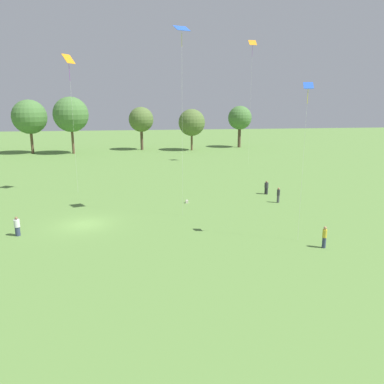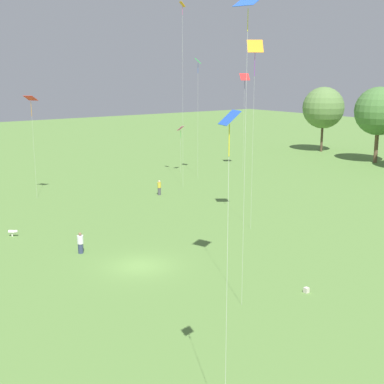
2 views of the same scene
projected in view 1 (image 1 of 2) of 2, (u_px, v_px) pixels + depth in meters
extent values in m
plane|color=#5B843D|center=(84.00, 224.00, 33.67)|extent=(240.00, 240.00, 0.00)
cylinder|color=brown|center=(32.00, 142.00, 80.28)|extent=(0.58, 0.58, 5.08)
sphere|color=#477538|center=(29.00, 117.00, 79.06)|extent=(7.19, 7.19, 7.19)
cylinder|color=brown|center=(73.00, 141.00, 79.91)|extent=(0.53, 0.53, 5.54)
sphere|color=#477538|center=(71.00, 114.00, 78.63)|extent=(7.33, 7.33, 7.33)
cylinder|color=brown|center=(142.00, 139.00, 86.59)|extent=(0.63, 0.63, 4.84)
sphere|color=#516B33|center=(141.00, 119.00, 85.53)|extent=(5.64, 5.64, 5.64)
cylinder|color=brown|center=(192.00, 141.00, 85.81)|extent=(0.46, 0.46, 4.05)
sphere|color=#516B33|center=(192.00, 123.00, 84.81)|extent=(6.04, 6.04, 6.04)
cylinder|color=brown|center=(239.00, 137.00, 91.59)|extent=(0.74, 0.74, 5.01)
sphere|color=#477538|center=(240.00, 118.00, 90.51)|extent=(5.67, 5.67, 5.67)
cylinder|color=#333D5B|center=(18.00, 231.00, 30.73)|extent=(0.47, 0.47, 0.75)
cylinder|color=white|center=(17.00, 223.00, 30.57)|extent=(0.55, 0.55, 0.64)
sphere|color=brown|center=(16.00, 218.00, 30.47)|extent=(0.24, 0.24, 0.24)
cylinder|color=#232328|center=(266.00, 191.00, 44.77)|extent=(0.52, 0.52, 0.76)
cylinder|color=#333338|center=(266.00, 185.00, 44.61)|extent=(0.61, 0.61, 0.63)
sphere|color=brown|center=(267.00, 182.00, 44.51)|extent=(0.24, 0.24, 0.24)
cylinder|color=#4C4C51|center=(278.00, 199.00, 40.93)|extent=(0.38, 0.38, 0.82)
cylinder|color=#333338|center=(278.00, 193.00, 40.77)|extent=(0.45, 0.45, 0.63)
sphere|color=#A87A56|center=(279.00, 189.00, 40.66)|extent=(0.24, 0.24, 0.24)
cylinder|color=#333D5B|center=(324.00, 243.00, 28.16)|extent=(0.38, 0.38, 0.82)
cylinder|color=gold|center=(325.00, 233.00, 27.99)|extent=(0.45, 0.45, 0.63)
sphere|color=#A87A56|center=(325.00, 228.00, 27.89)|extent=(0.24, 0.24, 0.24)
cube|color=blue|center=(308.00, 85.00, 27.05)|extent=(0.83, 0.73, 0.48)
cylinder|color=yellow|center=(308.00, 96.00, 27.22)|extent=(0.04, 0.04, 1.08)
cylinder|color=silver|center=(303.00, 167.00, 28.43)|extent=(0.01, 0.01, 11.89)
cube|color=blue|center=(182.00, 28.00, 32.47)|extent=(1.53, 1.45, 0.58)
cylinder|color=yellow|center=(182.00, 40.00, 32.69)|extent=(0.04, 0.04, 1.14)
cylinder|color=silver|center=(182.00, 127.00, 34.44)|extent=(0.01, 0.01, 16.98)
cube|color=orange|center=(68.00, 59.00, 41.88)|extent=(1.40, 1.53, 1.04)
cylinder|color=purple|center=(69.00, 72.00, 42.20)|extent=(0.04, 0.04, 2.01)
cylinder|color=silver|center=(74.00, 129.00, 43.67)|extent=(0.01, 0.01, 15.47)
cube|color=orange|center=(253.00, 43.00, 62.73)|extent=(1.30, 0.96, 0.92)
cylinder|color=purple|center=(252.00, 51.00, 63.05)|extent=(0.04, 0.04, 1.92)
cylinder|color=silver|center=(250.00, 105.00, 65.12)|extent=(0.01, 0.01, 20.51)
cube|color=beige|center=(187.00, 202.00, 40.80)|extent=(0.29, 0.29, 0.33)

